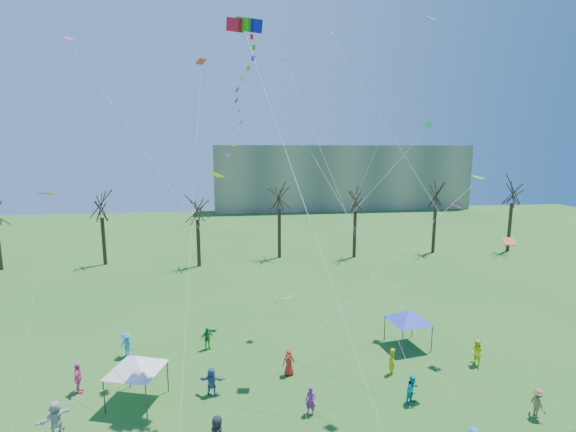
{
  "coord_description": "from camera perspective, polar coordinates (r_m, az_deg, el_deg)",
  "views": [
    {
      "loc": [
        -3.82,
        -13.21,
        14.05
      ],
      "look_at": [
        -1.33,
        5.0,
        11.0
      ],
      "focal_mm": 25.0,
      "sensor_mm": 36.0,
      "label": 1
    }
  ],
  "objects": [
    {
      "name": "distant_building",
      "position": [
        98.86,
        7.41,
        5.55
      ],
      "size": [
        60.0,
        14.0,
        15.0
      ],
      "primitive_type": "cube",
      "color": "gray",
      "rests_on": "ground"
    },
    {
      "name": "bare_tree_row",
      "position": [
        51.41,
        2.58,
        1.52
      ],
      "size": [
        70.81,
        7.98,
        10.56
      ],
      "color": "black",
      "rests_on": "ground"
    },
    {
      "name": "big_box_kite",
      "position": [
        22.76,
        -5.92,
        16.29
      ],
      "size": [
        3.43,
        7.36,
        22.85
      ],
      "color": "red",
      "rests_on": "ground"
    },
    {
      "name": "canopy_tent_white",
      "position": [
        25.09,
        -20.84,
        -18.94
      ],
      "size": [
        3.59,
        3.59,
        2.82
      ],
      "color": "#3F3F44",
      "rests_on": "ground"
    },
    {
      "name": "canopy_tent_blue",
      "position": [
        30.77,
        16.77,
        -13.43
      ],
      "size": [
        3.59,
        3.59,
        2.72
      ],
      "color": "#3F3F44",
      "rests_on": "ground"
    },
    {
      "name": "festival_crowd",
      "position": [
        23.76,
        -2.48,
        -24.33
      ],
      "size": [
        25.82,
        13.92,
        1.84
      ],
      "color": "red",
      "rests_on": "ground"
    },
    {
      "name": "small_kites_aloft",
      "position": [
        24.25,
        3.14,
        8.47
      ],
      "size": [
        28.43,
        19.99,
        33.21
      ],
      "color": "orange",
      "rests_on": "ground"
    }
  ]
}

